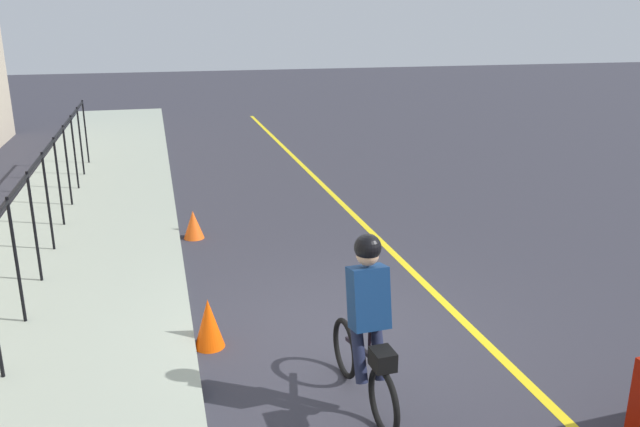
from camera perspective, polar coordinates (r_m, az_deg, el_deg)
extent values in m
plane|color=#302F39|center=(8.05, 2.00, -10.60)|extent=(80.00, 80.00, 0.00)
cube|color=yellow|center=(8.59, 12.42, -9.09)|extent=(36.00, 0.12, 0.01)
cube|color=#98A292|center=(7.86, -23.11, -12.21)|extent=(40.00, 3.20, 0.15)
cylinder|color=black|center=(8.48, -25.57, -3.84)|extent=(0.04, 0.04, 1.60)
cylinder|color=black|center=(9.70, -24.23, -1.13)|extent=(0.04, 0.04, 1.60)
cylinder|color=black|center=(10.95, -23.20, 0.98)|extent=(0.04, 0.04, 1.60)
cylinder|color=black|center=(12.20, -22.37, 2.66)|extent=(0.04, 0.04, 1.60)
cylinder|color=black|center=(13.47, -21.70, 4.02)|extent=(0.04, 0.04, 1.60)
cylinder|color=black|center=(14.75, -21.15, 5.14)|extent=(0.04, 0.04, 1.60)
cylinder|color=black|center=(16.03, -20.68, 6.09)|extent=(0.04, 0.04, 1.60)
cylinder|color=black|center=(17.31, -20.28, 6.89)|extent=(0.04, 0.04, 1.60)
cube|color=black|center=(8.26, -26.24, 1.02)|extent=(18.37, 0.04, 0.04)
torus|color=black|center=(7.03, 2.25, -11.97)|extent=(0.66, 0.10, 0.66)
torus|color=black|center=(6.20, 5.72, -16.45)|extent=(0.66, 0.10, 0.66)
cube|color=black|center=(6.48, 3.90, -12.19)|extent=(0.93, 0.10, 0.24)
cylinder|color=black|center=(6.28, 4.45, -11.63)|extent=(0.03, 0.03, 0.35)
cube|color=navy|center=(6.11, 4.37, -7.52)|extent=(0.36, 0.38, 0.63)
sphere|color=tan|center=(5.99, 4.28, -3.68)|extent=(0.22, 0.22, 0.22)
sphere|color=black|center=(5.96, 4.30, -3.05)|extent=(0.26, 0.26, 0.26)
cylinder|color=#191E38|center=(6.30, 3.47, -12.05)|extent=(0.34, 0.14, 0.65)
cylinder|color=#191E38|center=(6.37, 5.18, -11.76)|extent=(0.34, 0.14, 0.65)
cube|color=black|center=(6.01, 5.65, -12.87)|extent=(0.25, 0.21, 0.18)
cone|color=#FA4C05|center=(7.70, -9.95, -9.67)|extent=(0.36, 0.36, 0.61)
cone|color=#F25715|center=(11.40, -11.29, -0.98)|extent=(0.36, 0.36, 0.50)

